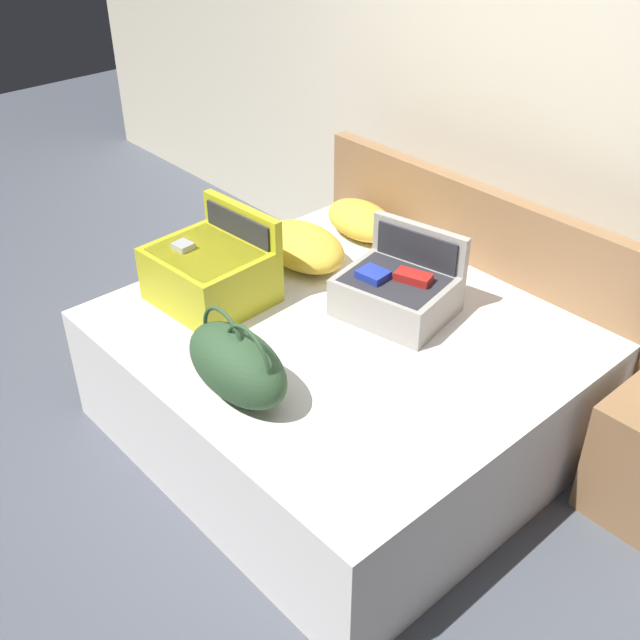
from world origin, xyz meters
The scene contains 9 objects.
ground_plane centered at (0.00, 0.00, 0.00)m, with size 12.00×12.00×0.00m, color #4C515B.
back_wall centered at (0.00, 1.65, 1.30)m, with size 8.00×0.10×2.60m, color beige.
bed centered at (0.00, 0.40, 0.29)m, with size 1.86×1.68×0.58m, color silver.
headboard centered at (0.00, 1.28, 0.49)m, with size 1.90×0.08×0.98m, color olive.
hard_case_large centered at (-0.56, 0.13, 0.73)m, with size 0.51×0.47×0.40m.
hard_case_medium centered at (0.07, 0.67, 0.69)m, with size 0.54×0.48×0.36m.
duffel_bag centered at (0.05, -0.19, 0.72)m, with size 0.52×0.28×0.34m.
pillow_near_headboard centered at (-0.54, 0.65, 0.68)m, with size 0.50×0.32×0.19m, color gold.
pillow_center_head centered at (-0.57, 1.07, 0.66)m, with size 0.44×0.28×0.17m, color gold.
Camera 1 is at (1.97, -1.51, 2.46)m, focal length 43.38 mm.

